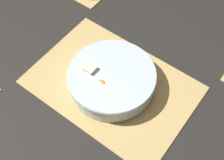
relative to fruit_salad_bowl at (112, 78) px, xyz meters
The scene contains 3 objects.
ground_plane 0.04m from the fruit_salad_bowl, 103.50° to the left, with size 6.00×6.00×0.00m, color black.
bamboo_mat_center 0.04m from the fruit_salad_bowl, 103.50° to the left, with size 0.50×0.35×0.01m.
fruit_salad_bowl is the anchor object (origin of this frame).
Camera 1 is at (-0.31, 0.42, 0.82)m, focal length 50.00 mm.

